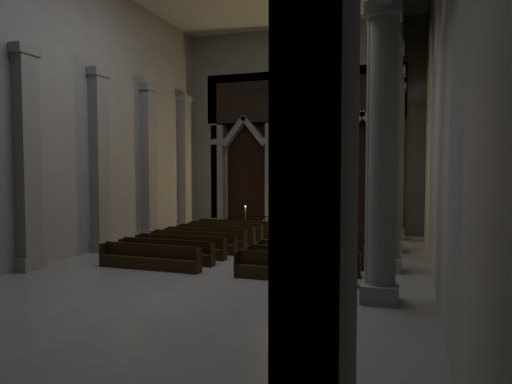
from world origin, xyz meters
TOP-DOWN VIEW (x-y plane):
  - room at (0.00, 0.00)m, footprint 24.00×24.10m
  - sanctuary_wall at (0.00, 11.54)m, footprint 14.00×0.77m
  - right_arcade at (5.50, 1.33)m, footprint 1.00×24.00m
  - left_pilasters at (-6.75, 3.50)m, footprint 0.60×13.00m
  - sanctuary_step at (0.00, 10.60)m, footprint 8.50×2.60m
  - altar at (0.18, 11.25)m, footprint 1.93×0.77m
  - altar_rail at (0.00, 9.10)m, footprint 5.11×0.09m
  - candle_stand_left at (-2.64, 8.99)m, footprint 0.26×0.26m
  - candle_stand_right at (3.19, 9.11)m, footprint 0.24×0.24m
  - pews at (-0.00, 3.11)m, footprint 9.43×8.70m
  - worshipper at (1.47, 7.02)m, footprint 0.51×0.39m

SIDE VIEW (x-z plane):
  - sanctuary_step at x=0.00m, z-range 0.00..0.15m
  - pews at x=0.00m, z-range -0.16..0.74m
  - candle_stand_right at x=3.19m, z-range -0.33..1.12m
  - candle_stand_left at x=-2.64m, z-range -0.35..1.18m
  - worshipper at x=1.47m, z-range 0.00..1.24m
  - altar at x=0.18m, z-range 0.15..1.14m
  - altar_rail at x=0.00m, z-range 0.16..1.17m
  - left_pilasters at x=-6.75m, z-range -0.10..7.92m
  - sanctuary_wall at x=0.00m, z-range 0.62..12.62m
  - room at x=0.00m, z-range 1.60..13.60m
  - right_arcade at x=5.50m, z-range 1.83..13.83m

